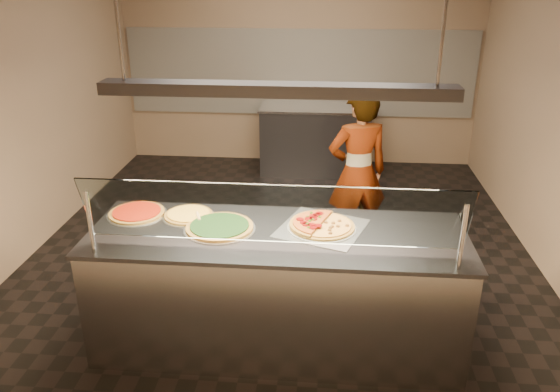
# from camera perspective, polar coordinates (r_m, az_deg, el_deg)

# --- Properties ---
(ground) EXTENTS (5.00, 6.00, 0.02)m
(ground) POSITION_cam_1_polar(r_m,az_deg,el_deg) (5.51, 0.05, -6.36)
(ground) COLOR black
(ground) RESTS_ON ground
(wall_back) EXTENTS (5.00, 0.02, 3.00)m
(wall_back) POSITION_cam_1_polar(r_m,az_deg,el_deg) (7.90, 2.05, 14.21)
(wall_back) COLOR #967B61
(wall_back) RESTS_ON ground
(wall_front) EXTENTS (5.00, 0.02, 3.00)m
(wall_front) POSITION_cam_1_polar(r_m,az_deg,el_deg) (2.17, -7.09, -9.95)
(wall_front) COLOR #967B61
(wall_front) RESTS_ON ground
(wall_left) EXTENTS (0.02, 6.00, 3.00)m
(wall_left) POSITION_cam_1_polar(r_m,az_deg,el_deg) (5.74, -26.08, 8.71)
(wall_left) COLOR #967B61
(wall_left) RESTS_ON ground
(tile_band) EXTENTS (4.90, 0.02, 1.20)m
(tile_band) POSITION_cam_1_polar(r_m,az_deg,el_deg) (7.90, 2.02, 12.75)
(tile_band) COLOR silver
(tile_band) RESTS_ON wall_back
(serving_counter) EXTENTS (2.69, 0.94, 0.93)m
(serving_counter) POSITION_cam_1_polar(r_m,az_deg,el_deg) (4.11, -0.29, -9.65)
(serving_counter) COLOR #B7B7BC
(serving_counter) RESTS_ON ground
(sneeze_guard) EXTENTS (2.45, 0.18, 0.54)m
(sneeze_guard) POSITION_cam_1_polar(r_m,az_deg,el_deg) (3.45, -0.85, -1.99)
(sneeze_guard) COLOR #B7B7BC
(sneeze_guard) RESTS_ON serving_counter
(perforated_tray) EXTENTS (0.72, 0.72, 0.01)m
(perforated_tray) POSITION_cam_1_polar(r_m,az_deg,el_deg) (3.96, 4.38, -3.28)
(perforated_tray) COLOR silver
(perforated_tray) RESTS_ON serving_counter
(half_pizza_pepperoni) EXTENTS (0.38, 0.52, 0.05)m
(half_pizza_pepperoni) POSITION_cam_1_polar(r_m,az_deg,el_deg) (3.95, 2.76, -2.85)
(half_pizza_pepperoni) COLOR brown
(half_pizza_pepperoni) RESTS_ON perforated_tray
(half_pizza_sausage) EXTENTS (0.38, 0.52, 0.04)m
(half_pizza_sausage) POSITION_cam_1_polar(r_m,az_deg,el_deg) (3.95, 6.05, -3.09)
(half_pizza_sausage) COLOR brown
(half_pizza_sausage) RESTS_ON perforated_tray
(pizza_spinach) EXTENTS (0.52, 0.52, 0.03)m
(pizza_spinach) POSITION_cam_1_polar(r_m,az_deg,el_deg) (3.96, -6.32, -3.19)
(pizza_spinach) COLOR silver
(pizza_spinach) RESTS_ON serving_counter
(pizza_cheese) EXTENTS (0.39, 0.39, 0.03)m
(pizza_cheese) POSITION_cam_1_polar(r_m,az_deg,el_deg) (4.19, -9.53, -1.91)
(pizza_cheese) COLOR silver
(pizza_cheese) RESTS_ON serving_counter
(pizza_tomato) EXTENTS (0.45, 0.45, 0.03)m
(pizza_tomato) POSITION_cam_1_polar(r_m,az_deg,el_deg) (4.31, -14.71, -1.66)
(pizza_tomato) COLOR silver
(pizza_tomato) RESTS_ON serving_counter
(pizza_spatula) EXTENTS (0.24, 0.21, 0.02)m
(pizza_spatula) POSITION_cam_1_polar(r_m,az_deg,el_deg) (4.07, -7.92, -2.30)
(pizza_spatula) COLOR #B7B7BC
(pizza_spatula) RESTS_ON pizza_spinach
(prep_table) EXTENTS (1.52, 0.74, 0.93)m
(prep_table) POSITION_cam_1_polar(r_m,az_deg,el_deg) (7.67, 3.71, 6.00)
(prep_table) COLOR #3E3E44
(prep_table) RESTS_ON ground
(worker) EXTENTS (0.69, 0.55, 1.65)m
(worker) POSITION_cam_1_polar(r_m,az_deg,el_deg) (5.37, 8.11, 2.42)
(worker) COLOR black
(worker) RESTS_ON ground
(heat_lamp_housing) EXTENTS (2.30, 0.18, 0.08)m
(heat_lamp_housing) POSITION_cam_1_polar(r_m,az_deg,el_deg) (3.55, -0.33, 11.05)
(heat_lamp_housing) COLOR #3E3E44
(heat_lamp_housing) RESTS_ON ceiling
(lamp_rod_right) EXTENTS (0.02, 0.02, 1.01)m
(lamp_rod_right) POSITION_cam_1_polar(r_m,az_deg,el_deg) (3.53, 17.02, 19.00)
(lamp_rod_right) COLOR #B7B7BC
(lamp_rod_right) RESTS_ON ceiling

